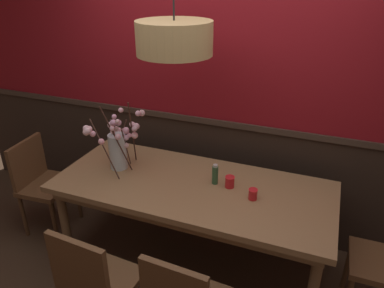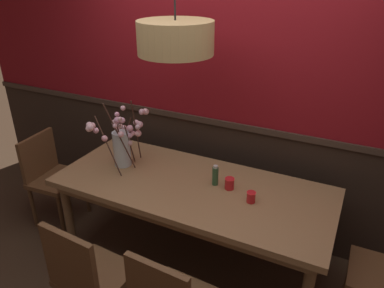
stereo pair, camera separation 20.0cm
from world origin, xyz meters
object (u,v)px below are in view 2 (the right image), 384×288
(chair_near_side_left, at_px, (88,276))
(chair_far_side_right, at_px, (261,172))
(vase_with_blossoms, at_px, (122,143))
(pendant_lamp, at_px, (176,38))
(candle_holder_nearer_edge, at_px, (229,183))
(chair_head_west_end, at_px, (50,173))
(condiment_bottle, at_px, (215,175))
(candle_holder_nearer_center, at_px, (251,197))
(dining_table, at_px, (192,193))

(chair_near_side_left, distance_m, chair_far_side_right, 1.86)
(vase_with_blossoms, height_order, pendant_lamp, pendant_lamp)
(chair_far_side_right, distance_m, vase_with_blossoms, 1.36)
(candle_holder_nearer_edge, bearing_deg, chair_head_west_end, -176.84)
(pendant_lamp, bearing_deg, condiment_bottle, 8.82)
(candle_holder_nearer_edge, bearing_deg, pendant_lamp, -174.93)
(candle_holder_nearer_center, xyz_separation_m, pendant_lamp, (-0.61, 0.06, 1.02))
(chair_head_west_end, xyz_separation_m, condiment_bottle, (1.64, 0.11, 0.35))
(chair_near_side_left, xyz_separation_m, candle_holder_nearer_edge, (0.56, 0.96, 0.29))
(pendant_lamp, bearing_deg, vase_with_blossoms, -177.39)
(chair_far_side_right, height_order, condiment_bottle, condiment_bottle)
(chair_near_side_left, height_order, candle_holder_nearer_center, chair_near_side_left)
(candle_holder_nearer_center, xyz_separation_m, candle_holder_nearer_edge, (-0.20, 0.09, 0.00))
(chair_near_side_left, relative_size, chair_head_west_end, 1.06)
(dining_table, bearing_deg, candle_holder_nearer_center, -3.14)
(pendant_lamp, bearing_deg, candle_holder_nearer_edge, 5.07)
(chair_far_side_right, height_order, pendant_lamp, pendant_lamp)
(condiment_bottle, bearing_deg, chair_head_west_end, -176.31)
(chair_far_side_right, bearing_deg, pendant_lamp, -116.98)
(candle_holder_nearer_center, relative_size, condiment_bottle, 0.51)
(chair_near_side_left, bearing_deg, candle_holder_nearer_center, 48.82)
(chair_far_side_right, relative_size, pendant_lamp, 0.71)
(chair_far_side_right, relative_size, candle_holder_nearer_center, 10.93)
(condiment_bottle, bearing_deg, vase_with_blossoms, -175.09)
(chair_head_west_end, distance_m, pendant_lamp, 1.90)
(chair_head_west_end, xyz_separation_m, candle_holder_nearer_edge, (1.75, 0.10, 0.32))
(candle_holder_nearer_edge, bearing_deg, vase_with_blossoms, -176.28)
(vase_with_blossoms, xyz_separation_m, candle_holder_nearer_center, (1.11, -0.03, -0.16))
(chair_head_west_end, distance_m, vase_with_blossoms, 0.97)
(dining_table, distance_m, chair_near_side_left, 0.95)
(candle_holder_nearer_edge, height_order, condiment_bottle, condiment_bottle)
(dining_table, relative_size, candle_holder_nearer_center, 25.63)
(chair_near_side_left, bearing_deg, chair_far_side_right, 71.87)
(dining_table, height_order, chair_head_west_end, chair_head_west_end)
(vase_with_blossoms, bearing_deg, candle_holder_nearer_edge, 3.72)
(dining_table, distance_m, condiment_bottle, 0.24)
(dining_table, xyz_separation_m, candle_holder_nearer_center, (0.47, -0.03, 0.12))
(dining_table, distance_m, chair_far_side_right, 0.94)
(dining_table, height_order, chair_far_side_right, chair_far_side_right)
(chair_head_west_end, bearing_deg, chair_near_side_left, -35.65)
(candle_holder_nearer_center, bearing_deg, chair_head_west_end, -179.93)
(chair_near_side_left, distance_m, pendant_lamp, 1.61)
(chair_far_side_right, xyz_separation_m, pendant_lamp, (-0.43, -0.84, 1.33))
(chair_far_side_right, relative_size, candle_holder_nearer_edge, 10.05)
(candle_holder_nearer_center, distance_m, candle_holder_nearer_edge, 0.22)
(chair_head_west_end, xyz_separation_m, pendant_lamp, (1.34, 0.06, 1.34))
(dining_table, relative_size, candle_holder_nearer_edge, 23.57)
(pendant_lamp, bearing_deg, chair_near_side_left, -99.11)
(candle_holder_nearer_center, bearing_deg, candle_holder_nearer_edge, 154.35)
(chair_far_side_right, relative_size, vase_with_blossoms, 1.50)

